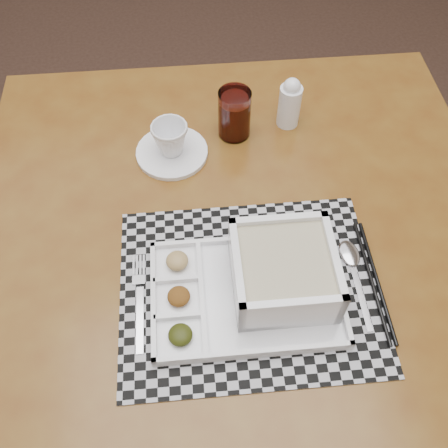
% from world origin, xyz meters
% --- Properties ---
extents(floor, '(5.00, 5.00, 0.00)m').
position_xyz_m(floor, '(0.00, 0.00, 0.00)').
color(floor, black).
rests_on(floor, ground).
extents(dining_table, '(1.10, 1.10, 0.76)m').
position_xyz_m(dining_table, '(0.52, -0.82, 0.68)').
color(dining_table, '#572E0F').
rests_on(dining_table, ground).
extents(placemat, '(0.47, 0.40, 0.00)m').
position_xyz_m(placemat, '(0.52, -0.94, 0.76)').
color(placemat, '#A2A2A9').
rests_on(placemat, dining_table).
extents(serving_tray, '(0.34, 0.25, 0.10)m').
position_xyz_m(serving_tray, '(0.55, -0.94, 0.80)').
color(serving_tray, white).
rests_on(serving_tray, placemat).
extents(fork, '(0.03, 0.19, 0.00)m').
position_xyz_m(fork, '(0.33, -0.92, 0.76)').
color(fork, '#BCBBC2').
rests_on(fork, placemat).
extents(spoon, '(0.04, 0.18, 0.01)m').
position_xyz_m(spoon, '(0.71, -0.91, 0.77)').
color(spoon, '#BCBBC2').
rests_on(spoon, placemat).
extents(chopsticks, '(0.04, 0.24, 0.01)m').
position_xyz_m(chopsticks, '(0.73, -0.96, 0.77)').
color(chopsticks, black).
rests_on(chopsticks, placemat).
extents(saucer, '(0.15, 0.15, 0.01)m').
position_xyz_m(saucer, '(0.42, -0.60, 0.76)').
color(saucer, white).
rests_on(saucer, dining_table).
extents(cup, '(0.08, 0.08, 0.07)m').
position_xyz_m(cup, '(0.42, -0.60, 0.80)').
color(cup, white).
rests_on(cup, saucer).
extents(juice_glass, '(0.07, 0.07, 0.11)m').
position_xyz_m(juice_glass, '(0.56, -0.56, 0.81)').
color(juice_glass, white).
rests_on(juice_glass, dining_table).
extents(creamer_bottle, '(0.05, 0.05, 0.12)m').
position_xyz_m(creamer_bottle, '(0.68, -0.55, 0.82)').
color(creamer_bottle, white).
rests_on(creamer_bottle, dining_table).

